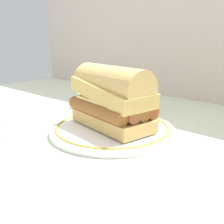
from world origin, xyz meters
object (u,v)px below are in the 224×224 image
Objects in this scene: salt_shaker at (82,95)px; sausage_sandwich at (112,97)px; plate at (112,129)px; butter_knife at (130,108)px.

sausage_sandwich is at bearing -26.76° from salt_shaker.
plate reaches higher than butter_knife.
plate is 0.20m from butter_knife.
plate is 1.32× the size of sausage_sandwich.
salt_shaker is at bearing 153.24° from plate.
butter_knife is at bearing 126.77° from sausage_sandwich.
sausage_sandwich is 1.46× the size of butter_knife.
salt_shaker is 0.56× the size of butter_knife.
sausage_sandwich is 2.63× the size of salt_shaker.
salt_shaker is (-0.21, 0.10, -0.04)m from sausage_sandwich.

